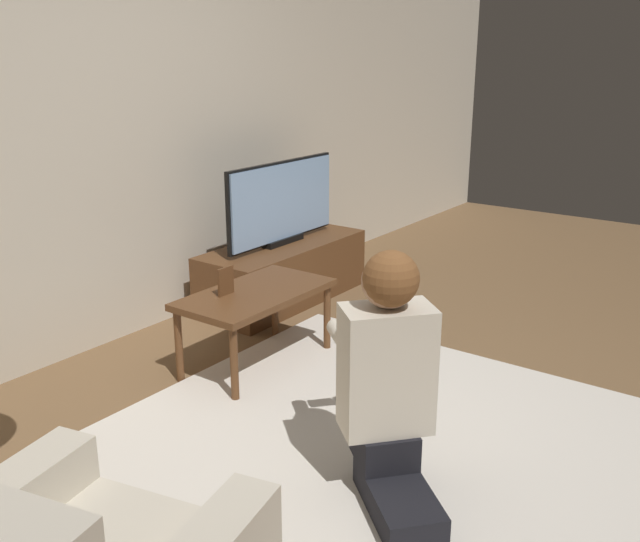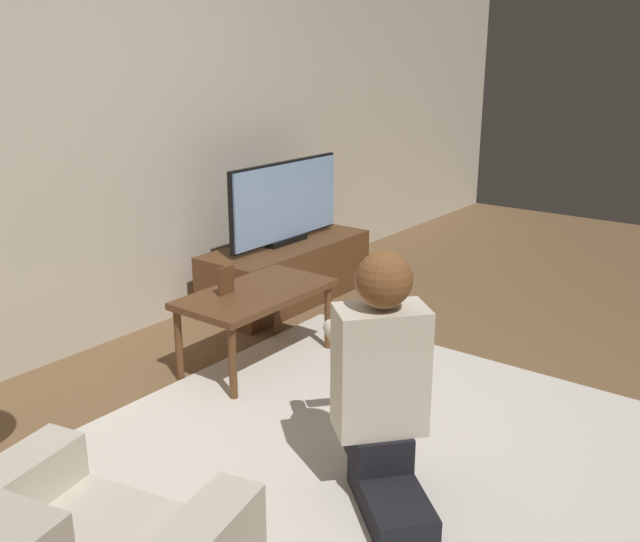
% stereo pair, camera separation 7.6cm
% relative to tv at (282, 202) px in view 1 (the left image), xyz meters
% --- Properties ---
extents(ground_plane, '(10.00, 10.00, 0.00)m').
position_rel_tv_xyz_m(ground_plane, '(-1.24, -1.53, -0.69)').
color(ground_plane, brown).
extents(wall_back, '(10.00, 0.06, 2.60)m').
position_rel_tv_xyz_m(wall_back, '(-1.24, 0.40, 0.61)').
color(wall_back, beige).
rests_on(wall_back, ground_plane).
extents(rug, '(2.24, 2.29, 0.02)m').
position_rel_tv_xyz_m(rug, '(-1.24, -1.53, -0.68)').
color(rug, silver).
rests_on(rug, ground_plane).
extents(tv_stand, '(1.27, 0.50, 0.40)m').
position_rel_tv_xyz_m(tv_stand, '(0.00, -0.00, -0.48)').
color(tv_stand, brown).
rests_on(tv_stand, ground_plane).
extents(tv, '(1.04, 0.08, 0.55)m').
position_rel_tv_xyz_m(tv, '(0.00, 0.00, 0.00)').
color(tv, black).
rests_on(tv, tv_stand).
extents(coffee_table, '(0.86, 0.47, 0.43)m').
position_rel_tv_xyz_m(coffee_table, '(-0.91, -0.55, -0.31)').
color(coffee_table, brown).
rests_on(coffee_table, ground_plane).
extents(person_kneeling, '(0.72, 0.78, 0.97)m').
position_rel_tv_xyz_m(person_kneeling, '(-1.50, -1.72, -0.19)').
color(person_kneeling, black).
rests_on(person_kneeling, rug).
extents(picture_frame, '(0.11, 0.01, 0.15)m').
position_rel_tv_xyz_m(picture_frame, '(-1.05, -0.47, -0.18)').
color(picture_frame, brown).
rests_on(picture_frame, coffee_table).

